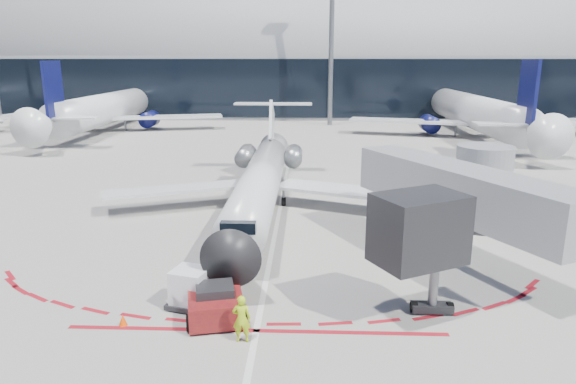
{
  "coord_description": "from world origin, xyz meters",
  "views": [
    {
      "loc": [
        1.83,
        -28.34,
        9.71
      ],
      "look_at": [
        0.72,
        -0.34,
        2.35
      ],
      "focal_mm": 32.0,
      "sensor_mm": 36.0,
      "label": 1
    }
  ],
  "objects_px": {
    "pushback_tug": "(215,300)",
    "uld_container": "(191,288)",
    "ramp_worker": "(242,319)",
    "regional_jet": "(262,178)"
  },
  "relations": [
    {
      "from": "pushback_tug",
      "to": "uld_container",
      "type": "xyz_separation_m",
      "value": [
        -1.06,
        0.57,
        0.2
      ]
    },
    {
      "from": "ramp_worker",
      "to": "uld_container",
      "type": "relative_size",
      "value": 0.87
    },
    {
      "from": "regional_jet",
      "to": "pushback_tug",
      "type": "xyz_separation_m",
      "value": [
        -0.59,
        -14.04,
        -1.56
      ]
    },
    {
      "from": "pushback_tug",
      "to": "ramp_worker",
      "type": "bearing_deg",
      "value": -69.69
    },
    {
      "from": "uld_container",
      "to": "ramp_worker",
      "type": "bearing_deg",
      "value": -31.43
    },
    {
      "from": "pushback_tug",
      "to": "uld_container",
      "type": "relative_size",
      "value": 2.61
    },
    {
      "from": "regional_jet",
      "to": "ramp_worker",
      "type": "distance_m",
      "value": 16.06
    },
    {
      "from": "regional_jet",
      "to": "uld_container",
      "type": "height_order",
      "value": "regional_jet"
    },
    {
      "from": "regional_jet",
      "to": "pushback_tug",
      "type": "relative_size",
      "value": 4.87
    },
    {
      "from": "regional_jet",
      "to": "ramp_worker",
      "type": "height_order",
      "value": "regional_jet"
    }
  ]
}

